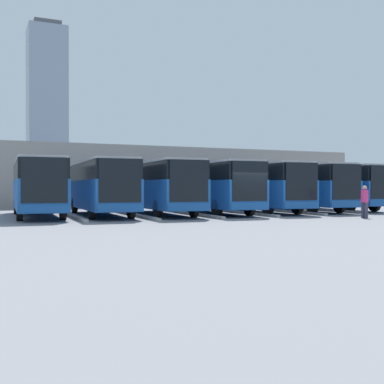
{
  "coord_description": "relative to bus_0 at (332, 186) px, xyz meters",
  "views": [
    {
      "loc": [
        13.69,
        23.14,
        1.71
      ],
      "look_at": [
        1.16,
        -5.3,
        1.4
      ],
      "focal_mm": 45.0,
      "sensor_mm": 36.0,
      "label": 1
    }
  ],
  "objects": [
    {
      "name": "bus_2",
      "position": [
        7.12,
        0.8,
        0.0
      ],
      "size": [
        2.87,
        10.74,
        3.26
      ],
      "rotation": [
        0.0,
        0.0,
        -0.04
      ],
      "color": "#19519E",
      "rests_on": "ground_plane"
    },
    {
      "name": "office_tower",
      "position": [
        -1.35,
        -180.77,
        32.96
      ],
      "size": [
        15.55,
        15.55,
        70.76
      ],
      "color": "#7F8EA3",
      "rests_on": "ground_plane"
    },
    {
      "name": "bus_6",
      "position": [
        21.37,
        0.03,
        0.0
      ],
      "size": [
        2.87,
        10.74,
        3.26
      ],
      "rotation": [
        0.0,
        0.0,
        -0.04
      ],
      "color": "#19519E",
      "rests_on": "ground_plane"
    },
    {
      "name": "ground_plane",
      "position": [
        10.68,
        5.84,
        -1.82
      ],
      "size": [
        600.0,
        600.0,
        0.0
      ],
      "primitive_type": "plane",
      "color": "gray"
    },
    {
      "name": "curb_divider_2",
      "position": [
        8.9,
        2.37,
        -1.74
      ],
      "size": [
        0.56,
        7.87,
        0.15
      ],
      "primitive_type": "cube",
      "rotation": [
        0.0,
        0.0,
        -0.04
      ],
      "color": "#9E9E99",
      "rests_on": "ground_plane"
    },
    {
      "name": "curb_divider_0",
      "position": [
        1.78,
        1.57,
        -1.74
      ],
      "size": [
        0.56,
        7.87,
        0.15
      ],
      "primitive_type": "cube",
      "rotation": [
        0.0,
        0.0,
        -0.04
      ],
      "color": "#9E9E99",
      "rests_on": "ground_plane"
    },
    {
      "name": "curb_divider_4",
      "position": [
        16.03,
        2.41,
        -1.74
      ],
      "size": [
        0.56,
        7.87,
        0.15
      ],
      "primitive_type": "cube",
      "rotation": [
        0.0,
        0.0,
        -0.04
      ],
      "color": "#9E9E99",
      "rests_on": "ground_plane"
    },
    {
      "name": "bus_3",
      "position": [
        10.68,
        0.97,
        0.0
      ],
      "size": [
        2.87,
        10.74,
        3.26
      ],
      "rotation": [
        0.0,
        0.0,
        -0.04
      ],
      "color": "#19519E",
      "rests_on": "ground_plane"
    },
    {
      "name": "bus_1",
      "position": [
        3.56,
        0.54,
        0.0
      ],
      "size": [
        2.87,
        10.74,
        3.26
      ],
      "rotation": [
        0.0,
        0.0,
        -0.04
      ],
      "color": "#19519E",
      "rests_on": "ground_plane"
    },
    {
      "name": "curb_divider_3",
      "position": [
        12.46,
        2.54,
        -1.74
      ],
      "size": [
        0.56,
        7.87,
        0.15
      ],
      "primitive_type": "cube",
      "rotation": [
        0.0,
        0.0,
        -0.04
      ],
      "color": "#9E9E99",
      "rests_on": "ground_plane"
    },
    {
      "name": "bus_5",
      "position": [
        17.81,
        0.45,
        0.0
      ],
      "size": [
        2.87,
        10.74,
        3.26
      ],
      "rotation": [
        0.0,
        0.0,
        -0.04
      ],
      "color": "#19519E",
      "rests_on": "ground_plane"
    },
    {
      "name": "bus_4",
      "position": [
        14.25,
        0.84,
        0.0
      ],
      "size": [
        2.87,
        10.74,
        3.26
      ],
      "rotation": [
        0.0,
        0.0,
        -0.04
      ],
      "color": "#19519E",
      "rests_on": "ground_plane"
    },
    {
      "name": "curb_divider_5",
      "position": [
        19.59,
        2.02,
        -1.74
      ],
      "size": [
        0.56,
        7.87,
        0.15
      ],
      "primitive_type": "cube",
      "rotation": [
        0.0,
        0.0,
        -0.04
      ],
      "color": "#9E9E99",
      "rests_on": "ground_plane"
    },
    {
      "name": "bus_0",
      "position": [
        0.0,
        0.0,
        0.0
      ],
      "size": [
        2.87,
        10.74,
        3.26
      ],
      "rotation": [
        0.0,
        0.0,
        -0.04
      ],
      "color": "#19519E",
      "rests_on": "ground_plane"
    },
    {
      "name": "curb_divider_1",
      "position": [
        5.34,
        2.11,
        -1.74
      ],
      "size": [
        0.56,
        7.87,
        0.15
      ],
      "primitive_type": "cube",
      "rotation": [
        0.0,
        0.0,
        -0.04
      ],
      "color": "#9E9E99",
      "rests_on": "ground_plane"
    },
    {
      "name": "station_building",
      "position": [
        10.68,
        -16.4,
        0.89
      ],
      "size": [
        43.2,
        13.6,
        5.36
      ],
      "color": "gray",
      "rests_on": "ground_plane"
    },
    {
      "name": "pedestrian",
      "position": [
        5.01,
        8.62,
        -0.85
      ],
      "size": [
        0.45,
        0.45,
        1.8
      ],
      "rotation": [
        0.0,
        0.0,
        4.85
      ],
      "color": "#38384C",
      "rests_on": "ground_plane"
    }
  ]
}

